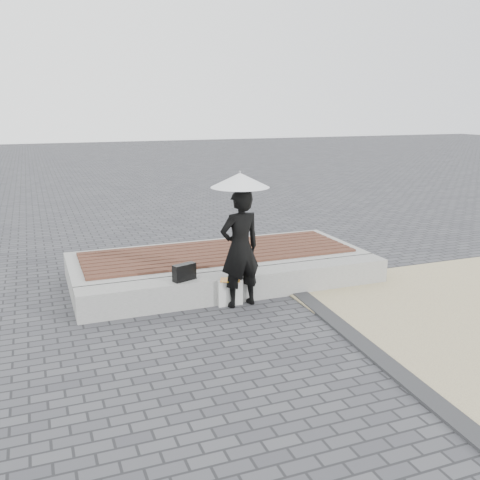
# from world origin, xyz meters

# --- Properties ---
(ground) EXTENTS (80.00, 80.00, 0.00)m
(ground) POSITION_xyz_m (0.00, 0.00, 0.00)
(ground) COLOR #46464A
(ground) RESTS_ON ground
(edging_band) EXTENTS (0.61, 5.20, 0.04)m
(edging_band) POSITION_xyz_m (0.75, -0.50, 0.02)
(edging_band) COLOR #2F3032
(edging_band) RESTS_ON ground
(seating_ledge) EXTENTS (5.00, 0.45, 0.40)m
(seating_ledge) POSITION_xyz_m (0.00, 1.60, 0.20)
(seating_ledge) COLOR #ADADA8
(seating_ledge) RESTS_ON ground
(timber_platform) EXTENTS (5.00, 2.00, 0.40)m
(timber_platform) POSITION_xyz_m (0.00, 2.80, 0.20)
(timber_platform) COLOR #A5A49F
(timber_platform) RESTS_ON ground
(timber_decking) EXTENTS (4.60, 1.60, 0.04)m
(timber_decking) POSITION_xyz_m (0.00, 2.80, 0.42)
(timber_decking) COLOR brown
(timber_decking) RESTS_ON timber_platform
(woman) EXTENTS (0.70, 0.52, 1.75)m
(woman) POSITION_xyz_m (-0.17, 1.29, 0.87)
(woman) COLOR black
(woman) RESTS_ON ground
(parasol) EXTENTS (0.84, 0.84, 1.07)m
(parasol) POSITION_xyz_m (-0.17, 1.29, 1.87)
(parasol) COLOR #A4A4A8
(parasol) RESTS_ON ground
(handbag) EXTENTS (0.37, 0.24, 0.25)m
(handbag) POSITION_xyz_m (-0.94, 1.55, 0.52)
(handbag) COLOR black
(handbag) RESTS_ON seating_ledge
(canvas_tote) EXTENTS (0.38, 0.16, 0.40)m
(canvas_tote) POSITION_xyz_m (-0.31, 1.38, 0.20)
(canvas_tote) COLOR silver
(canvas_tote) RESTS_ON ground
(magazine) EXTENTS (0.35, 0.31, 0.01)m
(magazine) POSITION_xyz_m (-0.31, 1.33, 0.40)
(magazine) COLOR red
(magazine) RESTS_ON canvas_tote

